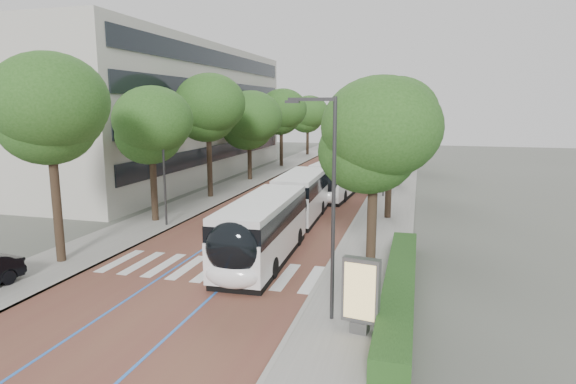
# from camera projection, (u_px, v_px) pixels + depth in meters

# --- Properties ---
(ground) EXTENTS (160.00, 160.00, 0.00)m
(ground) POSITION_uv_depth(u_px,v_px,m) (198.00, 277.00, 22.26)
(ground) COLOR #51544C
(ground) RESTS_ON ground
(road) EXTENTS (11.00, 140.00, 0.02)m
(road) POSITION_uv_depth(u_px,v_px,m) (339.00, 168.00, 60.23)
(road) COLOR brown
(road) RESTS_ON ground
(sidewalk_left) EXTENTS (4.00, 140.00, 0.12)m
(sidewalk_left) POSITION_uv_depth(u_px,v_px,m) (281.00, 166.00, 62.17)
(sidewalk_left) COLOR gray
(sidewalk_left) RESTS_ON ground
(sidewalk_right) EXTENTS (4.00, 140.00, 0.12)m
(sidewalk_right) POSITION_uv_depth(u_px,v_px,m) (400.00, 170.00, 58.28)
(sidewalk_right) COLOR gray
(sidewalk_right) RESTS_ON ground
(kerb_left) EXTENTS (0.20, 140.00, 0.14)m
(kerb_left) POSITION_uv_depth(u_px,v_px,m) (296.00, 167.00, 61.67)
(kerb_left) COLOR gray
(kerb_left) RESTS_ON ground
(kerb_right) EXTENTS (0.20, 140.00, 0.14)m
(kerb_right) POSITION_uv_depth(u_px,v_px,m) (384.00, 170.00, 58.77)
(kerb_right) COLOR gray
(kerb_right) RESTS_ON ground
(zebra_crossing) EXTENTS (10.55, 3.60, 0.01)m
(zebra_crossing) POSITION_uv_depth(u_px,v_px,m) (211.00, 269.00, 23.16)
(zebra_crossing) COLOR silver
(zebra_crossing) RESTS_ON ground
(lane_line_left) EXTENTS (0.12, 126.00, 0.01)m
(lane_line_left) POSITION_uv_depth(u_px,v_px,m) (326.00, 168.00, 60.64)
(lane_line_left) COLOR blue
(lane_line_left) RESTS_ON road
(lane_line_right) EXTENTS (0.12, 126.00, 0.01)m
(lane_line_right) POSITION_uv_depth(u_px,v_px,m) (352.00, 169.00, 59.81)
(lane_line_right) COLOR blue
(lane_line_right) RESTS_ON road
(office_building) EXTENTS (18.11, 40.00, 14.00)m
(office_building) POSITION_uv_depth(u_px,v_px,m) (146.00, 113.00, 52.65)
(office_building) COLOR #A29F96
(office_building) RESTS_ON ground
(hedge) EXTENTS (1.20, 14.00, 0.80)m
(hedge) POSITION_uv_depth(u_px,v_px,m) (400.00, 285.00, 19.81)
(hedge) COLOR #1A3B14
(hedge) RESTS_ON sidewalk_right
(streetlight_near) EXTENTS (1.82, 0.20, 8.00)m
(streetlight_near) POSITION_uv_depth(u_px,v_px,m) (329.00, 192.00, 16.84)
(streetlight_near) COLOR #323335
(streetlight_near) RESTS_ON sidewalk_right
(streetlight_far) EXTENTS (1.82, 0.20, 8.00)m
(streetlight_far) POSITION_uv_depth(u_px,v_px,m) (383.00, 141.00, 40.57)
(streetlight_far) COLOR #323335
(streetlight_far) RESTS_ON sidewalk_right
(lamp_post_left) EXTENTS (0.14, 0.14, 8.00)m
(lamp_post_left) POSITION_uv_depth(u_px,v_px,m) (164.00, 164.00, 30.71)
(lamp_post_left) COLOR #323335
(lamp_post_left) RESTS_ON sidewalk_left
(trees_left) EXTENTS (6.39, 60.71, 9.84)m
(trees_left) POSITION_uv_depth(u_px,v_px,m) (247.00, 117.00, 49.09)
(trees_left) COLOR black
(trees_left) RESTS_ON ground
(trees_right) EXTENTS (5.67, 47.36, 9.33)m
(trees_right) POSITION_uv_depth(u_px,v_px,m) (397.00, 122.00, 40.64)
(trees_right) COLOR black
(trees_right) RESTS_ON ground
(lead_bus) EXTENTS (3.13, 18.47, 3.20)m
(lead_bus) POSITION_uv_depth(u_px,v_px,m) (282.00, 214.00, 27.87)
(lead_bus) COLOR black
(lead_bus) RESTS_ON ground
(bus_queued_0) EXTENTS (3.32, 12.53, 3.20)m
(bus_queued_0) POSITION_uv_depth(u_px,v_px,m) (339.00, 177.00, 42.30)
(bus_queued_0) COLOR white
(bus_queued_0) RESTS_ON ground
(bus_queued_1) EXTENTS (2.67, 12.43, 3.20)m
(bus_queued_1) POSITION_uv_depth(u_px,v_px,m) (352.00, 159.00, 55.77)
(bus_queued_1) COLOR white
(bus_queued_1) RESTS_ON ground
(bus_queued_2) EXTENTS (2.59, 12.41, 3.20)m
(bus_queued_2) POSITION_uv_depth(u_px,v_px,m) (366.00, 149.00, 68.73)
(bus_queued_2) COLOR white
(bus_queued_2) RESTS_ON ground
(bus_queued_3) EXTENTS (2.63, 12.42, 3.20)m
(bus_queued_3) POSITION_uv_depth(u_px,v_px,m) (374.00, 143.00, 80.38)
(bus_queued_3) COLOR white
(bus_queued_3) RESTS_ON ground
(ad_panel) EXTENTS (1.31, 0.58, 2.65)m
(ad_panel) POSITION_uv_depth(u_px,v_px,m) (361.00, 294.00, 16.34)
(ad_panel) COLOR #59595B
(ad_panel) RESTS_ON sidewalk_right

